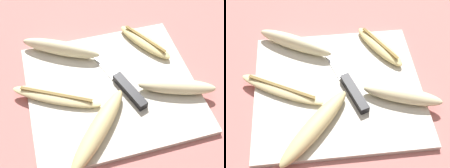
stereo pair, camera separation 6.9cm
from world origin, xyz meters
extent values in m
plane|color=#B76B66|center=(0.00, 0.00, 0.00)|extent=(4.00, 4.00, 0.00)
cube|color=beige|center=(0.00, 0.00, 0.01)|extent=(0.37, 0.34, 0.01)
cube|color=black|center=(0.03, -0.03, 0.02)|extent=(0.05, 0.10, 0.02)
cube|color=#B7BABF|center=(-0.01, 0.09, 0.01)|extent=(0.07, 0.14, 0.00)
ellipsoid|color=#DBC684|center=(-0.06, -0.11, 0.03)|extent=(0.17, 0.18, 0.03)
ellipsoid|color=beige|center=(-0.12, 0.00, 0.02)|extent=(0.19, 0.13, 0.02)
cube|color=olive|center=(-0.12, 0.00, 0.03)|extent=(0.14, 0.08, 0.00)
ellipsoid|color=beige|center=(0.13, -0.05, 0.03)|extent=(0.17, 0.09, 0.03)
ellipsoid|color=beige|center=(-0.09, 0.13, 0.03)|extent=(0.18, 0.12, 0.04)
ellipsoid|color=#EDD689|center=(0.11, 0.11, 0.02)|extent=(0.11, 0.15, 0.02)
cube|color=olive|center=(0.11, 0.11, 0.03)|extent=(0.07, 0.11, 0.00)
camera|label=1|loc=(-0.11, -0.41, 0.57)|focal=50.00mm
camera|label=2|loc=(-0.04, -0.42, 0.57)|focal=50.00mm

